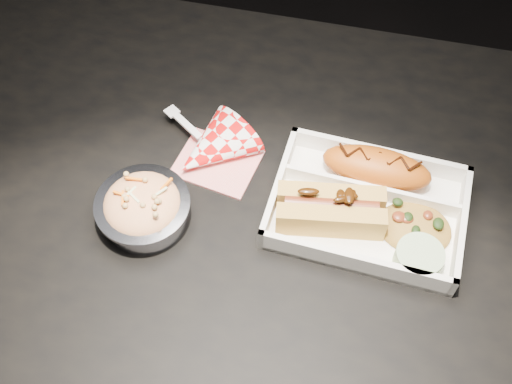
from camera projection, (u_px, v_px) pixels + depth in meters
dining_table at (271, 254)px, 0.93m from camera, size 1.20×0.80×0.75m
food_tray at (367, 209)px, 0.85m from camera, size 0.26×0.19×0.04m
fried_pastry at (377, 168)px, 0.86m from camera, size 0.15×0.07×0.05m
hotdog at (331, 209)px, 0.82m from camera, size 0.15×0.08×0.06m
fried_rice_mound at (416, 223)px, 0.82m from camera, size 0.10×0.08×0.03m
cupcake_liner at (418, 259)px, 0.80m from camera, size 0.06×0.06×0.03m
foil_coleslaw_cup at (143, 207)px, 0.83m from camera, size 0.12×0.12×0.07m
napkin_fork at (212, 150)px, 0.90m from camera, size 0.16×0.15×0.10m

